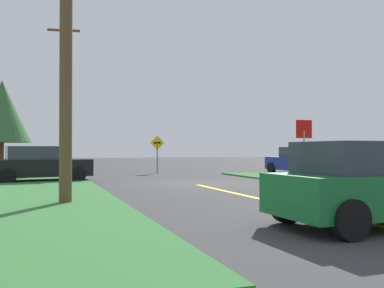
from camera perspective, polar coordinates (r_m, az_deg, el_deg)
The scene contains 10 objects.
ground_plane at distance 19.09m, azimuth -0.33°, elevation -5.15°, with size 120.00×120.00×0.00m, color #3A3A3A.
lane_stripe_center at distance 11.84m, azimuth 12.39°, elevation -7.83°, with size 0.20×14.00×0.01m, color yellow.
stop_sign at distance 20.79m, azimuth 14.44°, elevation 0.83°, with size 0.84×0.07×2.84m.
car_on_crossroad at distance 26.30m, azimuth 14.02°, elevation -2.15°, with size 2.35×4.61×1.62m.
parked_car_near_building at distance 20.92m, azimuth -19.31°, elevation -2.51°, with size 4.52×2.45×1.62m.
car_behind_on_main_road at distance 8.99m, azimuth 22.22°, elevation -4.94°, with size 3.93×2.14×1.62m.
utility_pole_near at distance 12.36m, azimuth -16.16°, elevation 12.42°, with size 1.78×0.53×8.36m.
utility_pole_mid at distance 26.03m, azimuth -16.46°, elevation 6.19°, with size 1.80×0.41×9.01m.
direction_sign at distance 27.20m, azimuth -4.57°, elevation -0.76°, with size 0.91×0.08×2.34m.
oak_tree_left at distance 35.52m, azimuth -23.61°, elevation 3.92°, with size 4.22×4.22×6.64m.
Camera 1 is at (-6.14, -18.01, 1.47)m, focal length 40.77 mm.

